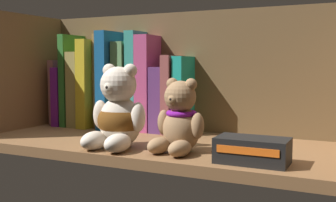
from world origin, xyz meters
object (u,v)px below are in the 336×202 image
object	(u,v)px
book_5	(107,81)
book_11	(176,94)
book_3	(87,89)
book_10	(165,99)
teddy_bear_larger	(118,115)
book_6	(116,80)
teddy_bear_smaller	(179,121)
book_1	(72,96)
book_12	(187,95)
small_product_box	(252,150)
book_2	(79,80)
book_7	(128,85)
book_0	(64,92)
book_8	(139,81)
book_4	(98,83)
book_9	(151,83)

from	to	relation	value
book_5	book_11	bearing A→B (deg)	0.00
book_3	book_10	size ratio (longest dim) A/B	1.24
teddy_bear_larger	book_6	bearing A→B (deg)	123.90
book_5	teddy_bear_smaller	distance (cm)	36.70
book_1	teddy_bear_smaller	world-z (taller)	book_1
book_3	book_5	world-z (taller)	book_5
book_10	book_12	bearing A→B (deg)	0.00
small_product_box	book_2	bearing A→B (deg)	156.18
book_1	book_3	size ratio (longest dim) A/B	0.80
book_3	book_11	size ratio (longest dim) A/B	1.06
book_5	small_product_box	size ratio (longest dim) A/B	2.03
book_6	teddy_bear_larger	xyz separation A→B (cm)	(14.68, -21.84, -5.66)
book_1	book_10	bearing A→B (deg)	0.00
book_6	book_7	size ratio (longest dim) A/B	1.12
book_1	book_6	size ratio (longest dim) A/B	0.63
book_10	teddy_bear_larger	xyz separation A→B (cm)	(0.89, -21.84, -1.35)
book_0	book_8	xyz separation A→B (cm)	(23.34, 0.00, 3.41)
book_4	book_5	xyz separation A→B (cm)	(2.76, 0.00, 0.68)
book_8	teddy_bear_larger	size ratio (longest dim) A/B	1.49
book_3	book_7	world-z (taller)	book_7
book_2	teddy_bear_larger	xyz separation A→B (cm)	(26.41, -21.84, -5.40)
book_10	book_11	world-z (taller)	book_11
book_10	book_9	bearing A→B (deg)	180.00
book_5	book_10	xyz separation A→B (cm)	(16.57, 0.00, -4.04)
book_4	book_9	xyz separation A→B (cm)	(15.68, 0.00, 0.37)
book_1	book_7	xyz separation A→B (cm)	(17.58, 0.00, 3.11)
book_4	teddy_bear_smaller	distance (cm)	38.87
book_4	book_9	world-z (taller)	book_9
book_0	teddy_bear_larger	xyz separation A→B (cm)	(31.29, -21.84, -2.20)
book_6	small_product_box	size ratio (longest dim) A/B	2.08
book_5	book_12	distance (cm)	22.46
book_4	book_1	bearing A→B (deg)	180.00
book_12	book_1	bearing A→B (deg)	180.00
book_2	book_4	distance (cm)	6.23
book_12	book_11	bearing A→B (deg)	180.00
book_1	small_product_box	xyz separation A→B (cm)	(55.12, -23.27, -5.48)
book_12	book_8	bearing A→B (deg)	180.00
book_8	book_12	bearing A→B (deg)	0.00
book_4	book_6	distance (cm)	5.63
book_0	book_6	xyz separation A→B (cm)	(16.61, 0.00, 3.46)
book_8	small_product_box	world-z (taller)	book_8
book_1	book_5	bearing A→B (deg)	0.00
book_3	book_5	distance (cm)	6.50
teddy_bear_larger	teddy_bear_smaller	size ratio (longest dim) A/B	1.19
book_7	teddy_bear_larger	size ratio (longest dim) A/B	1.33
book_0	teddy_bear_smaller	size ratio (longest dim) A/B	1.27
book_10	book_1	bearing A→B (deg)	180.00
book_9	book_12	size ratio (longest dim) A/B	1.28
book_3	book_8	world-z (taller)	book_8
book_2	book_6	distance (cm)	11.74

